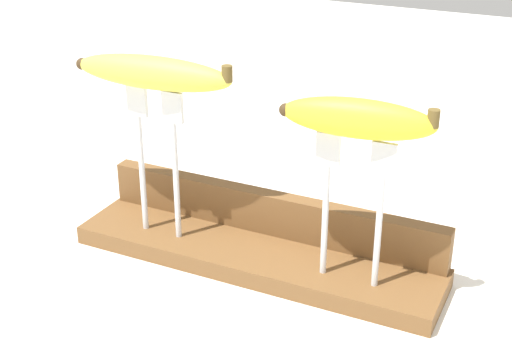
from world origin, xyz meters
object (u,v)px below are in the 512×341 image
(banana_raised_left, at_px, (153,73))
(banana_raised_right, at_px, (358,118))
(fork_stand_left, at_px, (157,149))
(fork_stand_right, at_px, (353,197))

(banana_raised_left, height_order, banana_raised_right, banana_raised_left)
(fork_stand_left, xyz_separation_m, banana_raised_left, (-0.00, -0.00, 0.09))
(fork_stand_left, bearing_deg, banana_raised_right, -0.00)
(fork_stand_left, relative_size, banana_raised_right, 1.13)
(fork_stand_left, height_order, banana_raised_left, banana_raised_left)
(fork_stand_right, distance_m, banana_raised_right, 0.09)
(banana_raised_left, bearing_deg, banana_raised_right, -0.00)
(fork_stand_left, distance_m, banana_raised_left, 0.09)
(banana_raised_left, bearing_deg, fork_stand_left, 3.82)
(fork_stand_left, bearing_deg, banana_raised_left, -176.18)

